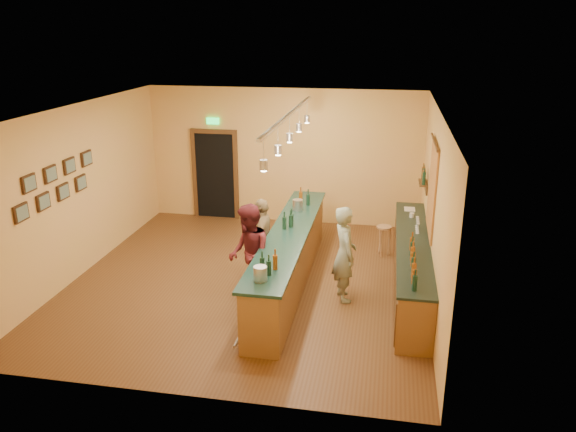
% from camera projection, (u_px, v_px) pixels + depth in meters
% --- Properties ---
extents(floor, '(7.00, 7.00, 0.00)m').
position_uv_depth(floor, '(249.00, 281.00, 10.55)').
color(floor, '#593319').
rests_on(floor, ground).
extents(ceiling, '(6.50, 7.00, 0.02)m').
position_uv_depth(ceiling, '(245.00, 110.00, 9.51)').
color(ceiling, silver).
rests_on(ceiling, wall_back).
extents(wall_back, '(6.50, 0.02, 3.20)m').
position_uv_depth(wall_back, '(284.00, 157.00, 13.29)').
color(wall_back, '#E0B554').
rests_on(wall_back, floor).
extents(wall_front, '(6.50, 0.02, 3.20)m').
position_uv_depth(wall_front, '(176.00, 284.00, 6.78)').
color(wall_front, '#E0B554').
rests_on(wall_front, floor).
extents(wall_left, '(0.02, 7.00, 3.20)m').
position_uv_depth(wall_left, '(80.00, 190.00, 10.59)').
color(wall_left, '#E0B554').
rests_on(wall_left, floor).
extents(wall_right, '(0.02, 7.00, 3.20)m').
position_uv_depth(wall_right, '(434.00, 210.00, 9.48)').
color(wall_right, '#E0B554').
rests_on(wall_right, floor).
extents(doorway, '(1.15, 0.09, 2.48)m').
position_uv_depth(doorway, '(215.00, 173.00, 13.71)').
color(doorway, black).
rests_on(doorway, wall_back).
extents(tapestry, '(0.03, 1.40, 1.60)m').
position_uv_depth(tapestry, '(432.00, 189.00, 9.78)').
color(tapestry, '#9B341F').
rests_on(tapestry, wall_right).
extents(bottle_shelf, '(0.17, 0.55, 0.54)m').
position_uv_depth(bottle_shelf, '(424.00, 177.00, 11.24)').
color(bottle_shelf, '#4F3417').
rests_on(bottle_shelf, wall_right).
extents(picture_grid, '(0.06, 2.20, 0.70)m').
position_uv_depth(picture_grid, '(57.00, 183.00, 9.77)').
color(picture_grid, '#382111').
rests_on(picture_grid, wall_left).
extents(back_counter, '(0.60, 4.55, 1.27)m').
position_uv_depth(back_counter, '(412.00, 265.00, 10.06)').
color(back_counter, brown).
rests_on(back_counter, floor).
extents(tasting_bar, '(0.73, 5.10, 1.38)m').
position_uv_depth(tasting_bar, '(289.00, 254.00, 10.22)').
color(tasting_bar, brown).
rests_on(tasting_bar, floor).
extents(pendant_track, '(0.11, 4.60, 0.50)m').
position_uv_depth(pendant_track, '(290.00, 124.00, 9.45)').
color(pendant_track, silver).
rests_on(pendant_track, ceiling).
extents(bartender, '(0.60, 0.72, 1.69)m').
position_uv_depth(bartender, '(345.00, 254.00, 9.60)').
color(bartender, gray).
rests_on(bartender, floor).
extents(customer_a, '(0.93, 1.04, 1.75)m').
position_uv_depth(customer_a, '(249.00, 255.00, 9.48)').
color(customer_a, '#59191E').
rests_on(customer_a, floor).
extents(customer_b, '(0.45, 0.94, 1.56)m').
position_uv_depth(customer_b, '(263.00, 239.00, 10.47)').
color(customer_b, '#997A51').
rests_on(customer_b, floor).
extents(bar_stool, '(0.31, 0.31, 0.64)m').
position_uv_depth(bar_stool, '(384.00, 233.00, 11.56)').
color(bar_stool, '#AC7B4E').
rests_on(bar_stool, floor).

